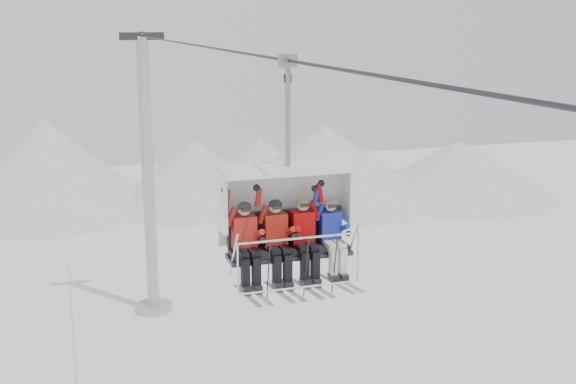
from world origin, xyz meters
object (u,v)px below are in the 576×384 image
object	(u,v)px
chairlift_carrier	(286,207)
skier_far_right	(332,235)
skier_center_left	(277,238)
skier_center_right	(304,236)
lift_tower_right	(149,197)
skier_far_left	(246,241)

from	to	relation	value
chairlift_carrier	skier_far_right	world-z (taller)	chairlift_carrier
skier_center_left	skier_center_right	size ratio (longest dim) A/B	1.00
chairlift_carrier	skier_far_right	xyz separation A→B (m)	(0.79, -0.31, -0.50)
chairlift_carrier	skier_center_left	world-z (taller)	chairlift_carrier
lift_tower_right	skier_center_left	xyz separation A→B (m)	(-0.26, -22.16, 4.43)
skier_far_left	skier_center_right	bearing A→B (deg)	0.00
skier_far_left	skier_center_right	distance (m)	1.08
lift_tower_right	skier_center_right	world-z (taller)	lift_tower_right
chairlift_carrier	lift_tower_right	bearing A→B (deg)	90.00
skier_far_left	skier_far_right	bearing A→B (deg)	-0.32
skier_far_left	skier_center_right	size ratio (longest dim) A/B	1.00
chairlift_carrier	skier_far_right	bearing A→B (deg)	-21.70
lift_tower_right	skier_far_left	bearing A→B (deg)	-92.13
skier_center_left	skier_far_left	bearing A→B (deg)	180.00
skier_center_right	skier_far_left	bearing A→B (deg)	180.00
skier_center_left	skier_center_right	bearing A→B (deg)	0.00
skier_far_left	skier_far_right	size ratio (longest dim) A/B	1.00
skier_center_left	chairlift_carrier	bearing A→B (deg)	49.67
chairlift_carrier	skier_center_left	bearing A→B (deg)	-130.33
skier_center_right	chairlift_carrier	bearing A→B (deg)	130.11
skier_center_right	skier_center_left	bearing A→B (deg)	180.00
skier_far_left	skier_far_right	distance (m)	1.61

